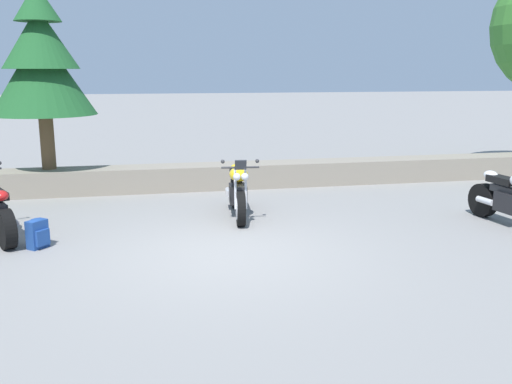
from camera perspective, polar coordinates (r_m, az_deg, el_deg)
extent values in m
plane|color=gray|center=(8.52, -3.01, -6.15)|extent=(120.00, 120.00, 0.00)
cube|color=gray|center=(13.08, -6.20, 1.52)|extent=(36.00, 0.80, 0.55)
cylinder|color=black|center=(9.42, -23.88, -3.45)|extent=(0.43, 0.64, 0.62)
ellipsoid|color=red|center=(9.44, -24.35, -0.33)|extent=(0.32, 0.35, 0.16)
cylinder|color=silver|center=(9.67, -23.34, -2.71)|extent=(0.27, 0.39, 0.11)
sphere|color=#2D2D30|center=(10.58, -24.45, 2.68)|extent=(0.07, 0.07, 0.07)
cylinder|color=black|center=(9.87, -1.54, -1.70)|extent=(0.21, 0.63, 0.62)
cylinder|color=black|center=(11.27, -2.05, 0.05)|extent=(0.25, 0.64, 0.62)
cylinder|color=silver|center=(9.87, -1.54, -1.70)|extent=(0.20, 0.40, 0.38)
cube|color=black|center=(10.60, -1.83, -0.18)|extent=(0.37, 0.51, 0.34)
cube|color=#2D2D30|center=(10.46, -1.81, 0.77)|extent=(0.26, 1.11, 0.12)
ellipsoid|color=yellow|center=(10.27, -1.76, 1.81)|extent=(0.39, 0.55, 0.26)
cube|color=black|center=(10.75, -1.92, 1.95)|extent=(0.32, 0.58, 0.12)
ellipsoid|color=yellow|center=(11.04, -2.02, 2.43)|extent=(0.25, 0.30, 0.16)
cylinder|color=#2D2D30|center=(9.80, -1.60, 2.50)|extent=(0.66, 0.11, 0.04)
sphere|color=silver|center=(9.69, -1.13, 1.55)|extent=(0.13, 0.13, 0.13)
sphere|color=silver|center=(9.68, -1.95, 1.54)|extent=(0.13, 0.13, 0.13)
cube|color=#26282D|center=(9.69, -1.56, 2.75)|extent=(0.21, 0.12, 0.18)
cylinder|color=silver|center=(11.02, -2.80, 0.02)|extent=(0.15, 0.39, 0.11)
cylinder|color=silver|center=(9.84, -1.05, 0.40)|extent=(0.06, 0.17, 0.73)
cylinder|color=silver|center=(9.82, -2.10, 0.38)|extent=(0.06, 0.17, 0.73)
sphere|color=#2D2D30|center=(9.85, 0.12, 3.14)|extent=(0.07, 0.07, 0.07)
sphere|color=#2D2D30|center=(9.81, -3.37, 3.08)|extent=(0.07, 0.07, 0.07)
cylinder|color=black|center=(11.35, 21.92, -0.76)|extent=(0.26, 0.64, 0.62)
cube|color=black|center=(10.84, 24.24, -0.98)|extent=(0.38, 0.52, 0.34)
cube|color=black|center=(10.94, 23.59, 1.11)|extent=(0.33, 0.59, 0.12)
ellipsoid|color=white|center=(11.15, 22.58, 1.60)|extent=(0.25, 0.31, 0.16)
cylinder|color=silver|center=(11.06, 22.11, -0.83)|extent=(0.16, 0.39, 0.11)
cube|color=navy|center=(9.30, -21.19, -3.98)|extent=(0.33, 0.35, 0.44)
cube|color=navy|center=(9.23, -20.71, -4.33)|extent=(0.19, 0.22, 0.24)
ellipsoid|color=navy|center=(9.25, -21.29, -2.73)|extent=(0.31, 0.33, 0.08)
cube|color=#10244B|center=(9.43, -21.23, -3.65)|extent=(0.06, 0.06, 0.37)
cube|color=#10244B|center=(9.33, -22.00, -3.88)|extent=(0.06, 0.06, 0.37)
cylinder|color=brown|center=(13.16, -20.35, 5.60)|extent=(0.30, 0.30, 1.58)
cone|color=#1E5628|center=(13.09, -20.77, 11.15)|extent=(2.20, 2.20, 1.76)
cone|color=#1E5628|center=(13.11, -21.01, 14.30)|extent=(1.59, 1.59, 1.27)
cone|color=#1E5628|center=(13.17, -21.26, 17.43)|extent=(0.97, 0.97, 0.78)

